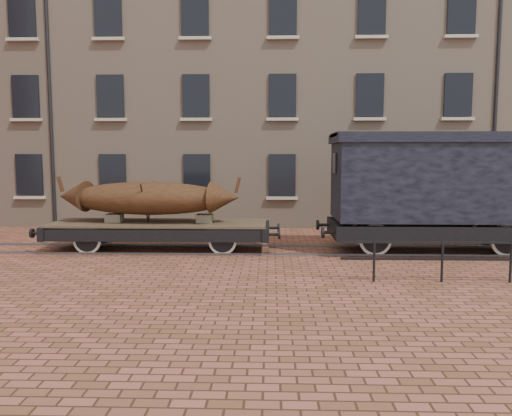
{
  "coord_description": "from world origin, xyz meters",
  "views": [
    {
      "loc": [
        0.54,
        -15.5,
        2.98
      ],
      "look_at": [
        0.07,
        0.5,
        1.3
      ],
      "focal_mm": 35.0,
      "sensor_mm": 36.0,
      "label": 1
    }
  ],
  "objects": [
    {
      "name": "iron_boat",
      "position": [
        -3.33,
        -0.0,
        1.66
      ],
      "size": [
        5.91,
        1.95,
        1.44
      ],
      "color": "#4F2D16",
      "rests_on": "flatcar_wagon"
    },
    {
      "name": "rail_track",
      "position": [
        0.0,
        0.0,
        0.03
      ],
      "size": [
        30.0,
        1.52,
        0.06
      ],
      "color": "#59595E",
      "rests_on": "ground"
    },
    {
      "name": "flatcar_wagon",
      "position": [
        -2.97,
        0.0,
        0.72
      ],
      "size": [
        7.61,
        2.06,
        1.15
      ],
      "color": "brown",
      "rests_on": "ground"
    },
    {
      "name": "ground",
      "position": [
        0.0,
        0.0,
        0.0
      ],
      "size": [
        90.0,
        90.0,
        0.0
      ],
      "primitive_type": "plane",
      "color": "brown"
    },
    {
      "name": "goods_van",
      "position": [
        5.61,
        0.0,
        2.31
      ],
      "size": [
        7.12,
        2.59,
        3.68
      ],
      "color": "black",
      "rests_on": "ground"
    },
    {
      "name": "warehouse_cream",
      "position": [
        3.0,
        9.99,
        7.0
      ],
      "size": [
        40.0,
        10.19,
        14.0
      ],
      "color": "tan",
      "rests_on": "ground"
    }
  ]
}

